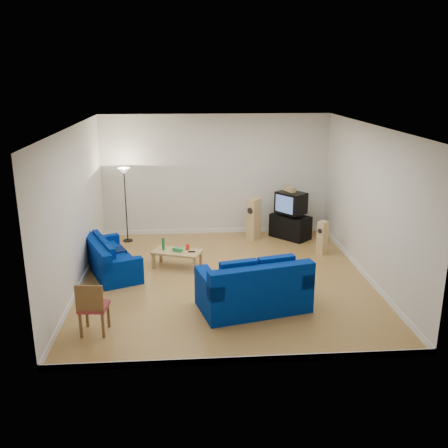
{
  "coord_description": "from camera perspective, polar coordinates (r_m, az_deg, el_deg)",
  "views": [
    {
      "loc": [
        -0.77,
        -9.77,
        4.17
      ],
      "look_at": [
        0.0,
        0.4,
        1.1
      ],
      "focal_mm": 40.0,
      "sensor_mm": 36.0,
      "label": 1
    }
  ],
  "objects": [
    {
      "name": "speaker_right",
      "position": [
        12.22,
        11.18,
        -1.53
      ],
      "size": [
        0.3,
        0.3,
        0.81
      ],
      "rotation": [
        0.0,
        0.0,
        -0.86
      ],
      "color": "tan",
      "rests_on": "ground"
    },
    {
      "name": "speaker_left",
      "position": [
        13.02,
        3.43,
        0.57
      ],
      "size": [
        0.41,
        0.41,
        1.09
      ],
      "rotation": [
        0.0,
        0.0,
        -0.78
      ],
      "color": "tan",
      "rests_on": "ground"
    },
    {
      "name": "floor_lamp",
      "position": [
        12.83,
        -11.31,
        4.83
      ],
      "size": [
        0.33,
        0.33,
        1.93
      ],
      "color": "black",
      "rests_on": "ground"
    },
    {
      "name": "bottle",
      "position": [
        11.24,
        -6.95,
        -2.27
      ],
      "size": [
        0.08,
        0.08,
        0.28
      ],
      "primitive_type": "cylinder",
      "rotation": [
        0.0,
        0.0,
        -0.35
      ],
      "color": "#197233",
      "rests_on": "coffee_table"
    },
    {
      "name": "coffee_table",
      "position": [
        11.21,
        -5.38,
        -3.34
      ],
      "size": [
        1.18,
        0.87,
        0.39
      ],
      "rotation": [
        0.0,
        0.0,
        -0.35
      ],
      "color": "tan",
      "rests_on": "ground"
    },
    {
      "name": "tv_stand",
      "position": [
        13.3,
        7.59,
        -0.29
      ],
      "size": [
        1.09,
        1.12,
        0.61
      ],
      "primitive_type": "cube",
      "rotation": [
        0.0,
        0.0,
        -0.83
      ],
      "color": "black",
      "rests_on": "ground"
    },
    {
      "name": "dining_chair",
      "position": [
        8.58,
        -14.82,
        -9.0
      ],
      "size": [
        0.49,
        0.49,
        0.94
      ],
      "rotation": [
        0.0,
        0.0,
        -0.1
      ],
      "color": "brown",
      "rests_on": "ground"
    },
    {
      "name": "room",
      "position": [
        10.15,
        0.17,
        1.75
      ],
      "size": [
        6.01,
        6.51,
        3.21
      ],
      "color": "brown",
      "rests_on": "ground"
    },
    {
      "name": "remote",
      "position": [
        11.09,
        -3.72,
        -3.17
      ],
      "size": [
        0.16,
        0.05,
        0.02
      ],
      "primitive_type": "cube",
      "rotation": [
        0.0,
        0.0,
        -0.02
      ],
      "color": "black",
      "rests_on": "coffee_table"
    },
    {
      "name": "sofa_three_seat",
      "position": [
        11.18,
        -12.98,
        -4.1
      ],
      "size": [
        1.51,
        2.08,
        0.74
      ],
      "rotation": [
        0.0,
        0.0,
        -1.17
      ],
      "color": "navy",
      "rests_on": "ground"
    },
    {
      "name": "television",
      "position": [
        13.05,
        7.65,
        2.44
      ],
      "size": [
        0.85,
        0.88,
        0.55
      ],
      "rotation": [
        0.0,
        0.0,
        -0.91
      ],
      "color": "black",
      "rests_on": "av_receiver"
    },
    {
      "name": "sofa_loveseat",
      "position": [
        9.22,
        3.49,
        -7.63
      ],
      "size": [
        2.15,
        1.52,
        0.97
      ],
      "rotation": [
        0.0,
        0.0,
        0.24
      ],
      "color": "navy",
      "rests_on": "ground"
    },
    {
      "name": "av_receiver",
      "position": [
        13.16,
        7.87,
        1.11
      ],
      "size": [
        0.49,
        0.48,
        0.09
      ],
      "primitive_type": "cube",
      "rotation": [
        0.0,
        0.0,
        -0.67
      ],
      "color": "black",
      "rests_on": "tv_stand"
    },
    {
      "name": "centre_speaker",
      "position": [
        13.08,
        7.5,
        4.0
      ],
      "size": [
        0.29,
        0.39,
        0.13
      ],
      "primitive_type": "cube",
      "rotation": [
        0.0,
        0.0,
        -1.11
      ],
      "color": "tan",
      "rests_on": "television"
    },
    {
      "name": "tissue_box",
      "position": [
        11.14,
        -5.32,
        -2.93
      ],
      "size": [
        0.24,
        0.21,
        0.09
      ],
      "primitive_type": "cube",
      "rotation": [
        0.0,
        0.0,
        -0.54
      ],
      "color": "green",
      "rests_on": "coffee_table"
    },
    {
      "name": "red_canister",
      "position": [
        11.24,
        -4.19,
        -2.63
      ],
      "size": [
        0.12,
        0.12,
        0.12
      ],
      "primitive_type": "cylinder",
      "rotation": [
        0.0,
        0.0,
        -0.59
      ],
      "color": "red",
      "rests_on": "coffee_table"
    }
  ]
}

